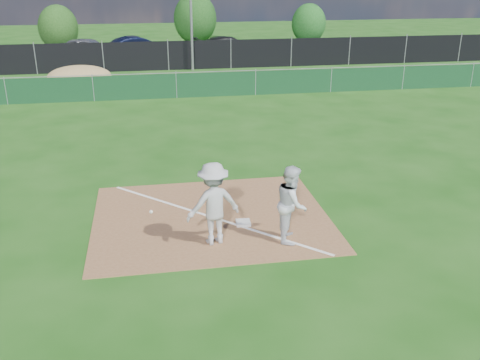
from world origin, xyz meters
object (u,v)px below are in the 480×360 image
(play_at_first, at_px, (213,204))
(car_left, at_px, (88,49))
(car_mid, at_px, (139,48))
(tree_right, at_px, (309,24))
(tree_left, at_px, (58,28))
(light_pole, at_px, (191,4))
(car_right, at_px, (230,47))
(runner, at_px, (292,203))
(first_base, at_px, (243,223))
(tree_mid, at_px, (195,19))

(play_at_first, relative_size, car_left, 0.47)
(car_mid, relative_size, tree_right, 1.41)
(play_at_first, xyz_separation_m, tree_right, (12.32, 33.57, 0.73))
(car_mid, bearing_deg, tree_left, 34.49)
(tree_right, bearing_deg, light_pole, -135.54)
(play_at_first, height_order, car_right, play_at_first)
(runner, xyz_separation_m, tree_left, (-9.55, 32.83, 0.89))
(first_base, relative_size, tree_left, 0.10)
(runner, xyz_separation_m, tree_right, (10.49, 33.69, 0.81))
(play_at_first, height_order, tree_left, tree_left)
(runner, xyz_separation_m, tree_mid, (1.10, 34.90, 1.23))
(light_pole, height_order, tree_left, light_pole)
(runner, relative_size, tree_left, 0.52)
(runner, height_order, car_left, runner)
(first_base, height_order, car_right, car_right)
(tree_mid, bearing_deg, car_right, -75.37)
(car_left, relative_size, tree_right, 1.36)
(runner, bearing_deg, car_mid, 21.77)
(car_left, height_order, tree_left, tree_left)
(play_at_first, height_order, car_mid, play_at_first)
(play_at_first, xyz_separation_m, tree_mid, (2.92, 34.78, 1.15))
(runner, height_order, tree_mid, tree_mid)
(car_left, bearing_deg, tree_mid, -30.45)
(runner, xyz_separation_m, car_right, (2.90, 28.00, -0.18))
(first_base, distance_m, play_at_first, 1.50)
(runner, height_order, car_right, runner)
(tree_left, relative_size, tree_mid, 0.84)
(light_pole, xyz_separation_m, tree_mid, (1.33, 11.72, -1.85))
(car_mid, xyz_separation_m, car_right, (6.46, -0.27, -0.05))
(light_pole, height_order, first_base, light_pole)
(runner, relative_size, car_right, 0.37)
(first_base, xyz_separation_m, car_mid, (-2.58, 27.34, 0.73))
(light_pole, bearing_deg, tree_right, 44.46)
(car_left, relative_size, tree_mid, 1.09)
(first_base, distance_m, tree_mid, 34.10)
(tree_left, distance_m, tree_mid, 10.85)
(runner, relative_size, tree_right, 0.55)
(light_pole, height_order, tree_mid, light_pole)
(play_at_first, distance_m, car_left, 28.65)
(runner, bearing_deg, tree_mid, 12.78)
(light_pole, distance_m, play_at_first, 23.30)
(light_pole, relative_size, tree_left, 2.27)
(play_at_first, bearing_deg, car_right, 80.39)
(first_base, xyz_separation_m, tree_mid, (2.08, 33.97, 2.10))
(light_pole, distance_m, runner, 23.38)
(play_at_first, height_order, tree_right, tree_right)
(car_left, relative_size, car_right, 0.91)
(tree_left, xyz_separation_m, tree_right, (20.04, 0.86, -0.08))
(play_at_first, bearing_deg, tree_right, 69.85)
(play_at_first, height_order, car_left, play_at_first)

